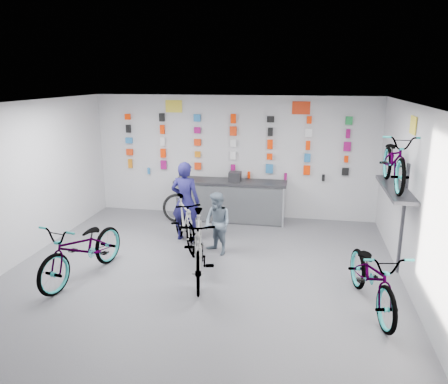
% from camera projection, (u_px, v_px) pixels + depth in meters
% --- Properties ---
extents(floor, '(8.00, 8.00, 0.00)m').
position_uv_depth(floor, '(195.00, 285.00, 7.40)').
color(floor, '#504F54').
rests_on(floor, ground).
extents(ceiling, '(8.00, 8.00, 0.00)m').
position_uv_depth(ceiling, '(192.00, 106.00, 6.63)').
color(ceiling, white).
rests_on(ceiling, wall_back).
extents(wall_back, '(7.00, 0.00, 7.00)m').
position_uv_depth(wall_back, '(234.00, 157.00, 10.82)').
color(wall_back, silver).
rests_on(wall_back, floor).
extents(wall_front, '(7.00, 0.00, 7.00)m').
position_uv_depth(wall_front, '(59.00, 348.00, 3.22)').
color(wall_front, silver).
rests_on(wall_front, floor).
extents(wall_left, '(0.00, 8.00, 8.00)m').
position_uv_depth(wall_left, '(0.00, 191.00, 7.64)').
color(wall_left, silver).
rests_on(wall_left, floor).
extents(wall_right, '(0.00, 8.00, 8.00)m').
position_uv_depth(wall_right, '(425.00, 213.00, 6.40)').
color(wall_right, silver).
rests_on(wall_right, floor).
extents(counter, '(2.70, 0.66, 1.00)m').
position_uv_depth(counter, '(230.00, 201.00, 10.64)').
color(counter, black).
rests_on(counter, floor).
extents(merch_wall, '(5.57, 0.08, 1.56)m').
position_uv_depth(merch_wall, '(235.00, 146.00, 10.67)').
color(merch_wall, orange).
rests_on(merch_wall, wall_back).
extents(wall_bracket, '(0.39, 1.90, 2.00)m').
position_uv_depth(wall_bracket, '(396.00, 194.00, 7.58)').
color(wall_bracket, '#333338').
rests_on(wall_bracket, wall_right).
extents(sign_left, '(0.42, 0.02, 0.30)m').
position_uv_depth(sign_left, '(174.00, 106.00, 10.75)').
color(sign_left, yellow).
rests_on(sign_left, wall_back).
extents(sign_right, '(0.42, 0.02, 0.30)m').
position_uv_depth(sign_right, '(301.00, 108.00, 10.21)').
color(sign_right, red).
rests_on(sign_right, wall_back).
extents(sign_side, '(0.02, 0.40, 0.30)m').
position_uv_depth(sign_side, '(413.00, 125.00, 7.25)').
color(sign_side, yellow).
rests_on(sign_side, wall_right).
extents(bike_left, '(1.16, 2.18, 1.09)m').
position_uv_depth(bike_left, '(83.00, 249.00, 7.56)').
color(bike_left, gray).
rests_on(bike_left, floor).
extents(bike_center, '(0.98, 2.05, 1.19)m').
position_uv_depth(bike_center, '(199.00, 247.00, 7.51)').
color(bike_center, gray).
rests_on(bike_center, floor).
extents(bike_right, '(1.06, 2.08, 1.04)m').
position_uv_depth(bike_right, '(373.00, 276.00, 6.57)').
color(bike_right, gray).
rests_on(bike_right, floor).
extents(bike_service, '(1.28, 1.77, 1.05)m').
position_uv_depth(bike_service, '(184.00, 222.00, 9.02)').
color(bike_service, gray).
rests_on(bike_service, floor).
extents(bike_wall, '(0.63, 1.80, 0.95)m').
position_uv_depth(bike_wall, '(395.00, 160.00, 7.44)').
color(bike_wall, gray).
rests_on(bike_wall, wall_bracket).
extents(clerk, '(0.66, 0.47, 1.72)m').
position_uv_depth(clerk, '(185.00, 201.00, 9.28)').
color(clerk, '#17154B').
rests_on(clerk, floor).
extents(customer, '(0.77, 0.75, 1.25)m').
position_uv_depth(customer, '(217.00, 224.00, 8.60)').
color(customer, slate).
rests_on(customer, floor).
extents(spare_wheel, '(0.71, 0.17, 0.71)m').
position_uv_depth(spare_wheel, '(177.00, 208.00, 10.55)').
color(spare_wheel, black).
rests_on(spare_wheel, floor).
extents(register, '(0.28, 0.30, 0.22)m').
position_uv_depth(register, '(235.00, 176.00, 10.47)').
color(register, black).
rests_on(register, counter).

